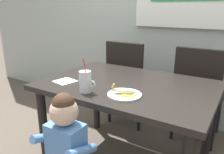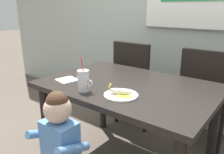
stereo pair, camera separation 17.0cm
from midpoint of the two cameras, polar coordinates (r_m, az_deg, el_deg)
The scene contains 8 objects.
dining_table at distance 1.78m, azimuth 1.19°, elevation -4.74°, with size 1.31×0.91×0.74m.
dining_chair_left at distance 2.51m, azimuth 2.35°, elevation -0.41°, with size 0.44×0.44×0.96m.
dining_chair_right at distance 2.29m, azimuth 19.07°, elevation -3.18°, with size 0.44×0.45×0.96m.
toddler_standing at distance 1.46m, azimuth -15.04°, elevation -15.57°, with size 0.33×0.24×0.84m.
milk_cup at distance 1.57m, azimuth -9.84°, elevation -1.51°, with size 0.13×0.08×0.25m.
snack_plate at distance 1.50m, azimuth -0.04°, elevation -4.58°, with size 0.23×0.23×0.01m, color white.
peeled_banana at distance 1.49m, azimuth -0.10°, elevation -3.72°, with size 0.18×0.13×0.07m.
paper_napkin at distance 1.84m, azimuth -14.45°, elevation -1.08°, with size 0.15×0.15×0.00m, color white.
Camera 1 is at (0.77, -1.47, 1.30)m, focal length 36.03 mm.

